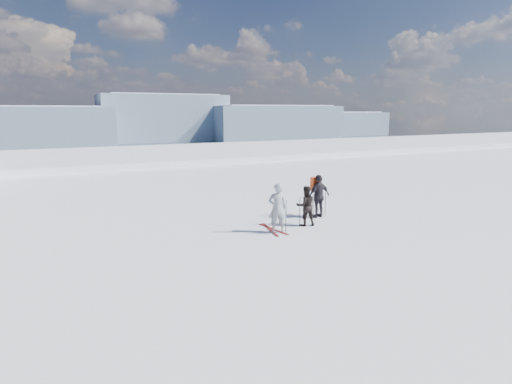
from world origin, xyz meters
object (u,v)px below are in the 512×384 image
skier_dark (306,206)px  skier_pack (319,196)px  skier_grey (278,208)px  skis_loose (272,229)px

skier_dark → skier_pack: bearing=-132.1°
skier_grey → skis_loose: 0.98m
skis_loose → skier_pack: bearing=16.1°
skier_grey → skis_loose: skier_grey is taller
skier_dark → skier_pack: skier_pack is taller
skier_pack → skis_loose: (-2.58, -0.75, -0.88)m
skier_dark → skier_grey: bearing=28.1°
skier_grey → skier_dark: 1.48m
skier_grey → skier_pack: (2.57, 1.14, -0.02)m
skier_dark → skis_loose: (-1.44, 0.03, -0.76)m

